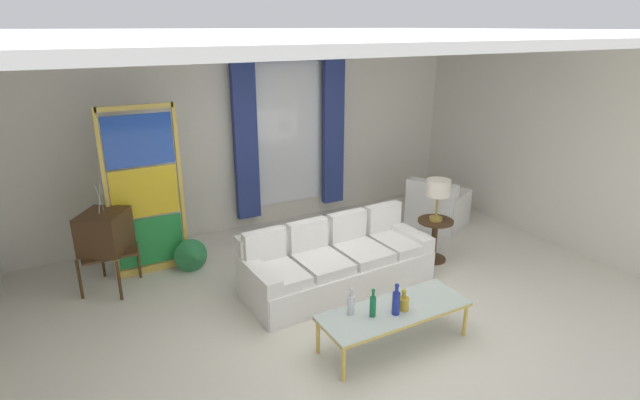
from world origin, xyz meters
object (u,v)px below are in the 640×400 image
Objects in this scene: vintage_tv at (105,234)px; bottle_crystal_tall at (396,302)px; bottle_blue_decanter at (351,303)px; table_lamp_brass at (438,190)px; coffee_table at (394,312)px; armchair_white at (437,209)px; stained_glass_divider at (145,196)px; bottle_amber_squat at (373,305)px; couch_white_long at (335,262)px; round_side_table at (434,236)px; bottle_ruby_flask at (403,302)px; peacock_figurine at (193,257)px.

bottle_crystal_tall is at bearing -49.61° from vintage_tv.
bottle_blue_decanter is 0.51× the size of table_lamp_brass.
coffee_table is 0.48m from bottle_blue_decanter.
table_lamp_brass is (-0.90, -0.97, 0.74)m from armchair_white.
bottle_blue_decanter is 3.08m from stained_glass_divider.
bottle_amber_squat is at bearing -51.58° from vintage_tv.
bottle_crystal_tall is at bearing -137.91° from armchair_white.
vintage_tv is 4.24m from table_lamp_brass.
vintage_tv is at bearing 130.39° from bottle_crystal_tall.
round_side_table is at bearing -1.99° from couch_white_long.
armchair_white is at bearing 47.17° from table_lamp_brass.
round_side_table is (1.93, 1.31, -0.17)m from bottle_amber_squat.
bottle_ruby_flask is at bearing 15.81° from bottle_crystal_tall.
vintage_tv is (-2.42, 2.67, 0.24)m from bottle_ruby_flask.
vintage_tv reaches higher than peacock_figurine.
armchair_white is 1.91× the size of table_lamp_brass.
armchair_white is (2.83, 2.28, -0.24)m from bottle_amber_squat.
couch_white_long is 1.76× the size of vintage_tv.
couch_white_long is at bearing 74.47° from bottle_amber_squat.
bottle_crystal_tall is 0.23m from bottle_amber_squat.
bottle_blue_decanter is 0.13× the size of stained_glass_divider.
couch_white_long is 7.07× the size of bottle_crystal_tall.
couch_white_long is at bearing -159.53° from armchair_white.
coffee_table is 5.36× the size of bottle_blue_decanter.
bottle_blue_decanter is at bearing 150.79° from bottle_crystal_tall.
bottle_ruby_flask is at bearing -7.56° from bottle_amber_squat.
stained_glass_divider reaches higher than armchair_white.
stained_glass_divider is (-1.76, 2.92, 0.51)m from bottle_crystal_tall.
couch_white_long is at bearing -37.54° from stained_glass_divider.
round_side_table is at bearing -22.09° from peacock_figurine.
coffee_table is at bearing -141.77° from round_side_table.
bottle_blue_decanter is (-0.43, 0.13, 0.15)m from coffee_table.
round_side_table is at bearing -18.18° from vintage_tv.
armchair_white is at bearing 47.17° from round_side_table.
coffee_table is at bearing 146.15° from bottle_ruby_flask.
couch_white_long is 1.08× the size of stained_glass_divider.
table_lamp_brass reaches higher than coffee_table.
stained_glass_divider reaches higher than coffee_table.
peacock_figurine is (-0.92, 2.40, -0.31)m from bottle_blue_decanter.
bottle_amber_squat is at bearing -66.81° from peacock_figurine.
round_side_table is (-0.90, -0.97, 0.07)m from armchair_white.
table_lamp_brass is at bearing 38.23° from coffee_table.
coffee_table is at bearing 0.25° from bottle_amber_squat.
peacock_figurine is 3.26m from round_side_table.
table_lamp_brass is (1.66, 1.31, 0.65)m from coffee_table.
bottle_amber_squat is 3.64m from armchair_white.
table_lamp_brass reaches higher than bottle_blue_decanter.
bottle_amber_squat is 2.34m from round_side_table.
round_side_table is (1.66, 1.31, -0.02)m from coffee_table.
bottle_crystal_tall is (0.38, -0.21, 0.02)m from bottle_blue_decanter.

